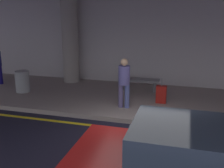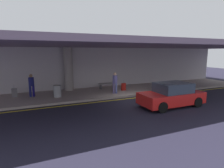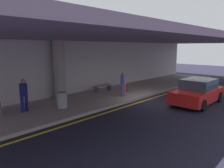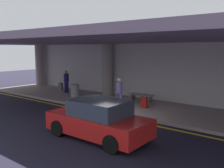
{
  "view_description": "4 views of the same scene",
  "coord_description": "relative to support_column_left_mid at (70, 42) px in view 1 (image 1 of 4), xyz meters",
  "views": [
    {
      "loc": [
        1.04,
        -6.52,
        3.4
      ],
      "look_at": [
        -1.35,
        2.12,
        0.9
      ],
      "focal_mm": 43.66,
      "sensor_mm": 36.0,
      "label": 1
    },
    {
      "loc": [
        -6.76,
        -10.99,
        3.4
      ],
      "look_at": [
        -1.3,
        1.65,
        0.99
      ],
      "focal_mm": 29.4,
      "sensor_mm": 36.0,
      "label": 2
    },
    {
      "loc": [
        -11.58,
        -6.97,
        3.4
      ],
      "look_at": [
        -2.23,
        1.78,
        1.17
      ],
      "focal_mm": 34.35,
      "sensor_mm": 36.0,
      "label": 3
    },
    {
      "loc": [
        7.41,
        -9.15,
        3.4
      ],
      "look_at": [
        -1.82,
        2.51,
        1.35
      ],
      "focal_mm": 40.29,
      "sensor_mm": 36.0,
      "label": 4
    }
  ],
  "objects": [
    {
      "name": "support_column_left_mid",
      "position": [
        0.0,
        0.0,
        0.0
      ],
      "size": [
        0.73,
        0.73,
        3.65
      ],
      "primitive_type": "cylinder",
      "color": "gray",
      "rests_on": "sidewalk"
    },
    {
      "name": "sidewalk",
      "position": [
        4.0,
        -1.61,
        -1.9
      ],
      "size": [
        26.0,
        4.2,
        0.15
      ],
      "primitive_type": "cube",
      "color": "gray",
      "rests_on": "ground"
    },
    {
      "name": "car_red",
      "position": [
        5.18,
        -6.83,
        -1.26
      ],
      "size": [
        4.1,
        1.92,
        1.5
      ],
      "rotation": [
        0.0,
        0.0,
        3.18
      ],
      "color": "red",
      "rests_on": "ground"
    },
    {
      "name": "ground_plane",
      "position": [
        4.0,
        -4.71,
        -1.97
      ],
      "size": [
        60.0,
        60.0,
        0.0
      ],
      "primitive_type": "plane",
      "color": "black"
    },
    {
      "name": "trash_bin_steel",
      "position": [
        -1.24,
        -2.04,
        -1.4
      ],
      "size": [
        0.56,
        0.56,
        0.85
      ],
      "primitive_type": "cylinder",
      "color": "gray",
      "rests_on": "sidewalk"
    },
    {
      "name": "bench_metal",
      "position": [
        3.27,
        -0.62,
        -1.47
      ],
      "size": [
        1.6,
        0.5,
        0.48
      ],
      "color": "slate",
      "rests_on": "sidewalk"
    },
    {
      "name": "lane_stripe_yellow",
      "position": [
        4.0,
        -4.11,
        -1.97
      ],
      "size": [
        26.0,
        0.14,
        0.01
      ],
      "primitive_type": "cube",
      "color": "yellow",
      "rests_on": "ground"
    },
    {
      "name": "suitcase_upright_secondary",
      "position": [
        4.27,
        -1.91,
        -1.51
      ],
      "size": [
        0.36,
        0.22,
        0.9
      ],
      "rotation": [
        0.0,
        0.0,
        0.28
      ],
      "color": "maroon",
      "rests_on": "sidewalk"
    },
    {
      "name": "traveler_with_luggage",
      "position": [
        3.1,
        -2.72,
        -0.86
      ],
      "size": [
        0.38,
        0.38,
        1.68
      ],
      "rotation": [
        0.0,
        0.0,
        3.84
      ],
      "color": "#5C507F",
      "rests_on": "sidewalk"
    },
    {
      "name": "terminal_back_wall",
      "position": [
        4.0,
        0.64,
        -0.07
      ],
      "size": [
        26.0,
        0.3,
        3.8
      ],
      "primitive_type": "cube",
      "color": "#B4ADB1",
      "rests_on": "ground"
    }
  ]
}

